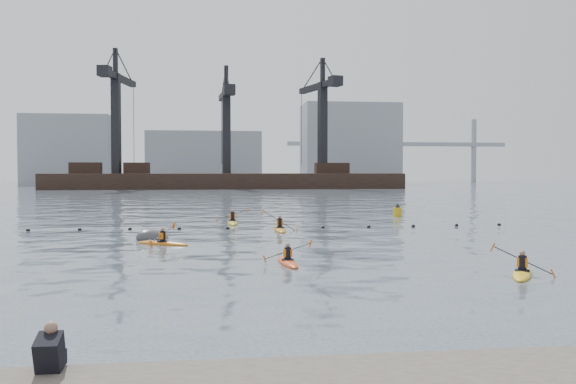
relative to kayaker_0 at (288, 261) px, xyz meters
name	(u,v)px	position (x,y,z in m)	size (l,w,h in m)	color
ground	(326,309)	(0.04, -7.95, -0.09)	(400.00, 400.00, 0.00)	#35404D
float_line	(252,228)	(-0.46, 14.59, -0.06)	(33.24, 0.73, 0.24)	black
barge_pier	(225,179)	(-0.19, 102.05, 1.81)	(72.00, 19.30, 29.50)	black
skyline	(231,150)	(2.27, 142.33, 9.16)	(141.00, 28.00, 22.00)	gray
kayaker_0	(288,261)	(0.00, 0.00, 0.00)	(1.97, 2.91, 1.03)	#D54614
kayaker_1	(522,273)	(7.78, -3.65, 0.01)	(2.10, 2.97, 1.21)	gold
kayaker_2	(163,243)	(-5.35, 6.86, 0.00)	(2.85, 2.06, 1.12)	#CB6B13
kayaker_3	(280,229)	(1.15, 13.09, 0.01)	(2.36, 3.35, 1.45)	#C07E16
kayaker_5	(233,222)	(-1.54, 18.51, 0.02)	(2.38, 3.48, 1.25)	gold
mooring_buoy	(153,239)	(-6.06, 9.33, -0.09)	(2.10, 1.24, 1.05)	#414446
nav_buoy	(397,212)	(11.63, 23.04, 0.28)	(0.67, 0.67, 1.23)	#C19613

